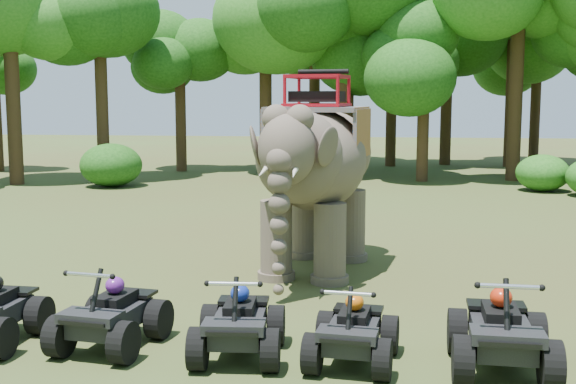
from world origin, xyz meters
name	(u,v)px	position (x,y,z in m)	size (l,w,h in m)	color
ground	(279,317)	(0.00, 0.00, 0.00)	(110.00, 110.00, 0.00)	#47381E
elephant	(316,171)	(0.29, 3.38, 2.05)	(2.15, 4.89, 4.11)	brown
atv_1	(110,305)	(-2.17, -1.73, 0.61)	(1.21, 1.66, 1.23)	black
atv_2	(239,314)	(-0.28, -1.86, 0.60)	(1.19, 1.63, 1.20)	black
atv_3	(353,322)	(1.28, -1.92, 0.57)	(1.12, 1.53, 1.14)	black
atv_4	(502,321)	(3.21, -1.91, 0.66)	(1.30, 1.78, 1.32)	black
tree_0	(348,86)	(0.00, 23.13, 4.10)	(5.74, 5.74, 8.20)	#195114
tree_1	(424,104)	(3.35, 19.91, 3.30)	(4.62, 4.62, 6.61)	#195114
tree_2	(517,66)	(7.24, 20.70, 4.88)	(6.83, 6.83, 9.75)	#195114
tree_30	(12,72)	(-13.29, 16.58, 4.58)	(6.42, 6.42, 9.17)	#195114
tree_31	(102,91)	(-10.43, 18.84, 3.83)	(5.36, 5.36, 7.66)	#195114
tree_32	(180,99)	(-8.05, 22.78, 3.50)	(4.90, 4.90, 7.00)	#195114
tree_33	(265,71)	(-3.89, 22.82, 4.83)	(6.76, 6.76, 9.66)	#195114
tree_35	(345,84)	(-0.09, 22.40, 4.17)	(5.84, 5.84, 8.34)	#195114
tree_37	(344,59)	(-0.13, 21.82, 5.31)	(7.43, 7.43, 10.61)	#195114
tree_38	(536,90)	(9.89, 29.66, 3.96)	(5.55, 5.55, 7.92)	#195114
tree_39	(447,75)	(4.98, 27.96, 4.73)	(6.62, 6.62, 9.45)	#195114
tree_42	(513,64)	(8.18, 27.13, 5.24)	(7.34, 7.34, 10.49)	#195114
tree_43	(392,89)	(2.08, 26.73, 3.99)	(5.59, 5.59, 7.99)	#195114
tree_44	(315,75)	(-2.05, 28.02, 4.78)	(6.69, 6.69, 9.55)	#195114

